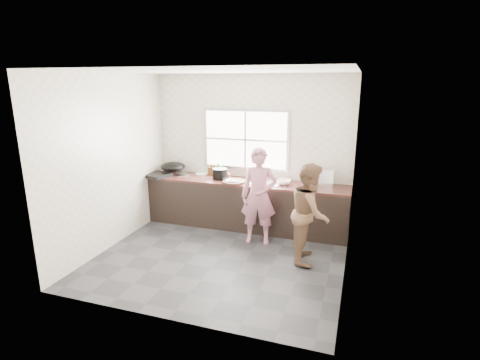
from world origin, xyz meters
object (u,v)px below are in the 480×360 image
(plate_food, at_px, (202,174))
(bottle_brown_tall, at_px, (212,170))
(glass_jar, at_px, (212,173))
(wok, at_px, (173,167))
(dish_rack, at_px, (320,177))
(burner, at_px, (157,175))
(cutting_board, at_px, (234,182))
(black_pot, at_px, (220,174))
(bowl_crabs, at_px, (284,183))
(bowl_held, at_px, (267,183))
(bowl_mince, at_px, (232,182))
(pot_lid_right, at_px, (183,175))
(woman, at_px, (259,199))
(bottle_brown_short, at_px, (227,175))
(person_side, at_px, (310,213))
(bottle_green, at_px, (219,168))
(pot_lid_left, at_px, (181,174))

(plate_food, height_order, bottle_brown_tall, bottle_brown_tall)
(glass_jar, relative_size, wok, 0.21)
(plate_food, xyz_separation_m, dish_rack, (2.22, -0.15, 0.14))
(plate_food, distance_m, burner, 0.82)
(cutting_board, relative_size, black_pot, 1.46)
(bowl_crabs, height_order, dish_rack, dish_rack)
(bowl_held, bearing_deg, dish_rack, 14.18)
(plate_food, distance_m, wok, 0.56)
(bowl_mince, relative_size, bowl_crabs, 1.14)
(dish_rack, distance_m, pot_lid_right, 2.54)
(bowl_mince, bearing_deg, woman, -31.00)
(burner, bearing_deg, bottle_brown_tall, 25.71)
(bowl_crabs, distance_m, wok, 2.15)
(plate_food, bearing_deg, glass_jar, -2.51)
(cutting_board, height_order, glass_jar, glass_jar)
(bowl_crabs, relative_size, pot_lid_right, 0.69)
(bottle_brown_short, relative_size, wok, 0.34)
(cutting_board, relative_size, bottle_brown_short, 2.48)
(black_pot, relative_size, pot_lid_right, 0.95)
(bowl_held, distance_m, bottle_brown_tall, 1.21)
(bowl_held, xyz_separation_m, pot_lid_right, (-1.68, 0.19, -0.02))
(person_side, relative_size, bottle_brown_tall, 6.93)
(plate_food, distance_m, pot_lid_right, 0.36)
(wok, bearing_deg, bowl_crabs, -1.45)
(woman, relative_size, pot_lid_right, 5.22)
(bottle_green, relative_size, dish_rack, 0.71)
(bowl_mince, distance_m, burner, 1.47)
(woman, distance_m, bowl_crabs, 0.65)
(bottle_green, bearing_deg, black_pot, -63.21)
(bottle_green, bearing_deg, bowl_crabs, -10.02)
(bowl_held, relative_size, bottle_green, 0.62)
(bowl_crabs, xyz_separation_m, pot_lid_left, (-2.01, 0.11, -0.02))
(bottle_brown_tall, height_order, dish_rack, dish_rack)
(bottle_brown_tall, xyz_separation_m, glass_jar, (0.00, -0.01, -0.06))
(black_pot, height_order, bottle_green, bottle_green)
(burner, bearing_deg, black_pot, 10.12)
(person_side, relative_size, bowl_crabs, 7.50)
(plate_food, distance_m, dish_rack, 2.23)
(bottle_green, height_order, burner, bottle_green)
(woman, xyz_separation_m, dish_rack, (0.88, 0.64, 0.28))
(cutting_board, xyz_separation_m, plate_food, (-0.79, 0.41, -0.01))
(black_pot, bearing_deg, burner, -169.88)
(bowl_mince, height_order, bowl_crabs, bowl_crabs)
(woman, height_order, dish_rack, woman)
(plate_food, relative_size, pot_lid_left, 0.91)
(bottle_brown_short, relative_size, pot_lid_left, 0.63)
(burner, bearing_deg, glass_jar, 25.29)
(bottle_brown_tall, relative_size, pot_lid_right, 0.75)
(person_side, xyz_separation_m, burner, (-2.91, 0.72, 0.16))
(pot_lid_left, bearing_deg, wok, -155.32)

